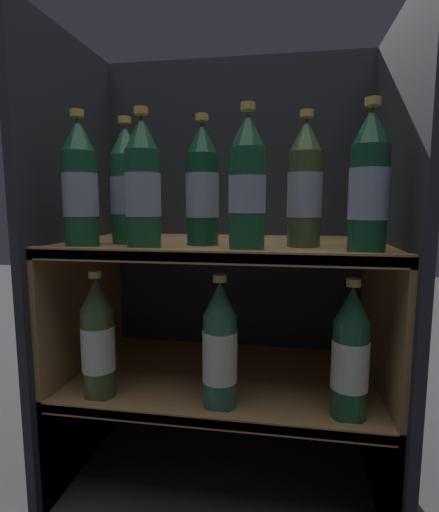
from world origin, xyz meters
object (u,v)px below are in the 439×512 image
(bottle_lower_front_0, at_px, (98,341))
(bottle_lower_front_1, at_px, (220,348))
(bottle_upper_front_3, at_px, (369,185))
(bottle_lower_front_2, at_px, (350,356))
(bottle_upper_front_1, at_px, (143,186))
(bottle_upper_back_1, at_px, (202,188))
(bottle_upper_front_0, at_px, (80,187))
(bottle_upper_front_2, at_px, (247,185))
(bottle_upper_back_2, at_px, (305,187))
(bottle_upper_back_0, at_px, (126,188))

(bottle_lower_front_0, bearing_deg, bottle_lower_front_1, -0.00)
(bottle_upper_front_3, xyz_separation_m, bottle_lower_front_2, (-0.02, 0.00, -0.32))
(bottle_upper_front_1, distance_m, bottle_upper_back_1, 0.13)
(bottle_upper_front_0, xyz_separation_m, bottle_lower_front_2, (0.53, 0.00, -0.32))
(bottle_upper_front_2, bearing_deg, bottle_upper_front_1, 180.00)
(bottle_upper_front_0, relative_size, bottle_upper_back_1, 1.00)
(bottle_upper_front_2, xyz_separation_m, bottle_upper_back_1, (-0.10, 0.08, -0.00))
(bottle_upper_back_2, relative_size, bottle_lower_front_2, 1.00)
(bottle_upper_front_0, height_order, bottle_lower_front_0, bottle_upper_front_0)
(bottle_upper_front_3, relative_size, bottle_upper_back_0, 1.00)
(bottle_upper_front_2, xyz_separation_m, bottle_lower_front_0, (-0.31, 0.00, -0.32))
(bottle_upper_front_2, bearing_deg, bottle_upper_back_0, 163.97)
(bottle_upper_front_1, distance_m, bottle_upper_front_3, 0.42)
(bottle_upper_front_0, distance_m, bottle_upper_front_3, 0.55)
(bottle_lower_front_2, bearing_deg, bottle_upper_front_2, 180.00)
(bottle_upper_front_0, xyz_separation_m, bottle_upper_back_0, (0.07, 0.08, 0.00))
(bottle_upper_front_0, relative_size, bottle_upper_front_2, 1.00)
(bottle_upper_front_1, distance_m, bottle_lower_front_0, 0.34)
(bottle_upper_front_3, bearing_deg, bottle_lower_front_0, 180.00)
(bottle_upper_back_0, relative_size, bottle_lower_front_1, 1.00)
(bottle_upper_back_2, xyz_separation_m, bottle_lower_front_1, (-0.16, -0.08, -0.32))
(bottle_lower_front_1, bearing_deg, bottle_upper_front_2, 0.00)
(bottle_upper_front_0, relative_size, bottle_lower_front_2, 1.00)
(bottle_upper_back_1, height_order, bottle_lower_front_1, bottle_upper_back_1)
(bottle_upper_back_1, distance_m, bottle_lower_front_0, 0.39)
(bottle_upper_front_0, distance_m, bottle_lower_front_0, 0.32)
(bottle_upper_back_1, bearing_deg, bottle_upper_back_0, 180.00)
(bottle_upper_back_2, bearing_deg, bottle_upper_front_0, -170.09)
(bottle_lower_front_2, bearing_deg, bottle_upper_back_2, 139.25)
(bottle_lower_front_0, xyz_separation_m, bottle_lower_front_2, (0.51, -0.00, 0.00))
(bottle_upper_back_2, distance_m, bottle_lower_front_2, 0.34)
(bottle_upper_back_2, height_order, bottle_lower_front_1, bottle_upper_back_2)
(bottle_upper_front_1, xyz_separation_m, bottle_upper_back_2, (0.31, 0.08, -0.00))
(bottle_lower_front_0, bearing_deg, bottle_upper_back_2, 10.47)
(bottle_upper_front_1, height_order, bottle_upper_back_0, same)
(bottle_upper_back_1, distance_m, bottle_lower_front_1, 0.33)
(bottle_upper_back_2, bearing_deg, bottle_upper_back_0, 180.00)
(bottle_upper_back_0, relative_size, bottle_lower_front_0, 1.00)
(bottle_lower_front_1, height_order, bottle_lower_front_2, same)
(bottle_upper_front_1, height_order, bottle_upper_front_3, same)
(bottle_upper_front_0, xyz_separation_m, bottle_upper_front_2, (0.33, 0.00, 0.00))
(bottle_upper_front_3, bearing_deg, bottle_upper_back_1, 166.33)
(bottle_upper_front_1, xyz_separation_m, bottle_lower_front_2, (0.40, -0.00, -0.32))
(bottle_upper_front_0, height_order, bottle_upper_front_1, same)
(bottle_upper_front_1, bearing_deg, bottle_lower_front_0, 180.00)
(bottle_lower_front_2, bearing_deg, bottle_upper_back_0, 170.60)
(bottle_upper_back_0, bearing_deg, bottle_upper_front_0, -130.29)
(bottle_upper_back_0, xyz_separation_m, bottle_lower_front_1, (0.22, -0.08, -0.32))
(bottle_upper_front_1, xyz_separation_m, bottle_upper_front_3, (0.42, -0.00, -0.00))
(bottle_upper_back_0, height_order, bottle_lower_front_1, bottle_upper_back_0)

